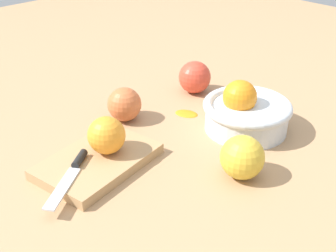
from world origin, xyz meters
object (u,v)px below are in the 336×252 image
knife (73,171)px  apple_front_left (195,77)px  apple_front_center (124,104)px  apple_back_center (242,157)px  orange_on_board (106,135)px  cutting_board (98,161)px  bowl (246,112)px

knife → apple_front_left: size_ratio=1.76×
apple_front_center → apple_back_center: apple_back_center is taller
apple_front_center → apple_front_left: apple_front_left is taller
orange_on_board → apple_front_left: size_ratio=0.89×
orange_on_board → cutting_board: bearing=1.2°
apple_front_center → cutting_board: bearing=34.7°
orange_on_board → apple_front_left: 0.35m
orange_on_board → knife: bearing=8.4°
orange_on_board → apple_back_center: 0.24m
apple_front_center → bowl: bearing=126.9°
apple_front_left → apple_back_center: (0.19, 0.29, 0.00)m
apple_front_center → apple_back_center: bearing=93.0°
orange_on_board → apple_front_left: bearing=-164.7°
bowl → knife: bowl is taller
cutting_board → knife: size_ratio=1.55×
knife → apple_front_center: 0.24m
apple_back_center → knife: bearing=-40.3°
cutting_board → bowl: bearing=161.0°
bowl → orange_on_board: 0.30m
apple_front_left → apple_back_center: size_ratio=1.00×
knife → apple_front_center: bearing=-151.3°
cutting_board → apple_front_center: 0.18m
apple_front_center → apple_front_left: 0.21m
bowl → apple_front_left: (-0.06, -0.20, -0.00)m
apple_back_center → bowl: bearing=-145.0°
apple_front_center → apple_front_left: size_ratio=0.94×
bowl → orange_on_board: bowl is taller
orange_on_board → apple_front_left: orange_on_board is taller
apple_front_left → apple_back_center: same height
bowl → apple_back_center: bowl is taller
orange_on_board → apple_back_center: size_ratio=0.89×
apple_back_center → cutting_board: bearing=-51.1°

